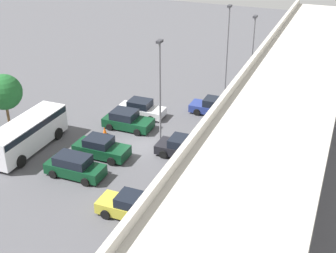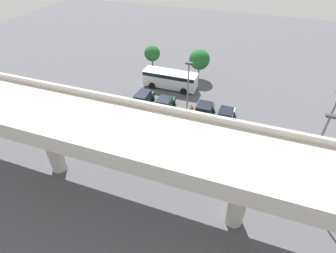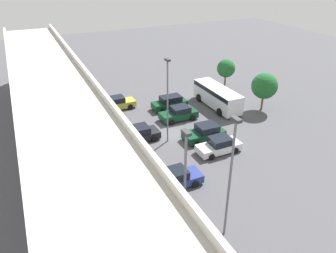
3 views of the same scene
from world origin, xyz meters
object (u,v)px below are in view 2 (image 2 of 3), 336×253
at_px(lamp_post_near_aisle, 316,150).
at_px(lamp_post_mid_lot, 324,129).
at_px(parked_car_4, 164,105).
at_px(tree_front_centre, 152,53).
at_px(parked_car_5, 143,99).
at_px(tree_front_left, 200,59).
at_px(parked_car_6, 102,120).
at_px(parked_car_2, 204,112).
at_px(traffic_cone, 192,106).
at_px(parked_car_0, 243,155).
at_px(shuttle_bus, 170,78).
at_px(parked_car_3, 166,137).
at_px(parked_car_1, 225,116).
at_px(lamp_post_by_overpass, 188,94).

height_order(lamp_post_near_aisle, lamp_post_mid_lot, lamp_post_mid_lot).
relative_size(parked_car_4, tree_front_centre, 1.00).
height_order(parked_car_4, parked_car_5, parked_car_5).
distance_m(tree_front_left, tree_front_centre, 7.82).
relative_size(parked_car_6, tree_front_centre, 0.98).
height_order(parked_car_5, tree_front_centre, tree_front_centre).
height_order(parked_car_2, traffic_cone, parked_car_2).
xyz_separation_m(parked_car_0, lamp_post_near_aisle, (-5.40, 1.91, 4.12)).
bearing_deg(shuttle_bus, tree_front_centre, -42.88).
bearing_deg(parked_car_3, parked_car_4, 22.70).
bearing_deg(parked_car_1, parked_car_0, 24.96).
bearing_deg(parked_car_2, parked_car_4, -86.31).
distance_m(parked_car_4, lamp_post_by_overpass, 6.82).
bearing_deg(shuttle_bus, traffic_cone, 136.20).
distance_m(lamp_post_mid_lot, traffic_cone, 16.19).
bearing_deg(parked_car_6, parked_car_5, -24.89).
bearing_deg(parked_car_3, shuttle_bus, 17.43).
xyz_separation_m(parked_car_0, parked_car_6, (17.05, -0.47, -0.02)).
bearing_deg(tree_front_left, parked_car_3, 92.20).
bearing_deg(traffic_cone, lamp_post_near_aisle, 143.77).
height_order(parked_car_2, parked_car_4, parked_car_2).
relative_size(parked_car_1, parked_car_2, 1.01).
bearing_deg(parked_car_3, lamp_post_by_overpass, -28.85).
distance_m(parked_car_3, tree_front_centre, 18.63).
height_order(parked_car_3, parked_car_4, parked_car_4).
height_order(parked_car_2, parked_car_5, parked_car_5).
bearing_deg(parked_car_3, traffic_cone, -6.15).
height_order(lamp_post_mid_lot, tree_front_centre, lamp_post_mid_lot).
relative_size(parked_car_0, parked_car_6, 1.06).
height_order(parked_car_6, lamp_post_near_aisle, lamp_post_near_aisle).
bearing_deg(tree_front_centre, parked_car_0, 135.90).
bearing_deg(shuttle_bus, lamp_post_mid_lot, 148.76).
bearing_deg(parked_car_6, lamp_post_by_overpass, -77.50).
xyz_separation_m(parked_car_4, lamp_post_near_aisle, (-16.43, 7.98, 4.12)).
bearing_deg(parked_car_1, parked_car_5, -90.36).
distance_m(parked_car_6, tree_front_left, 18.20).
bearing_deg(lamp_post_by_overpass, parked_car_5, -27.14).
xyz_separation_m(lamp_post_mid_lot, tree_front_centre, (23.16, -15.55, -2.06)).
bearing_deg(parked_car_0, shuttle_bus, 45.45).
bearing_deg(parked_car_3, parked_car_0, -89.84).
relative_size(parked_car_3, parked_car_5, 1.00).
distance_m(parked_car_5, traffic_cone, 6.75).
distance_m(lamp_post_near_aisle, traffic_cone, 16.80).
relative_size(shuttle_bus, tree_front_left, 1.69).
relative_size(parked_car_0, parked_car_2, 1.06).
bearing_deg(parked_car_6, lamp_post_mid_lot, -89.03).
xyz_separation_m(parked_car_2, parked_car_3, (2.72, 6.43, -0.00)).
bearing_deg(lamp_post_by_overpass, lamp_post_mid_lot, 172.08).
xyz_separation_m(parked_car_1, tree_front_left, (6.15, -10.30, 2.42)).
height_order(parked_car_2, shuttle_bus, shuttle_bus).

